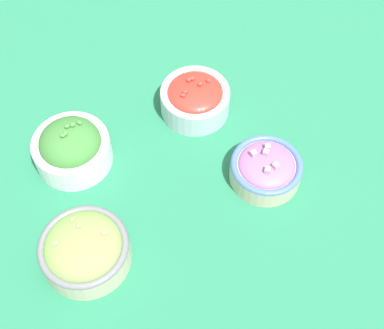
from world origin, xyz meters
name	(u,v)px	position (x,y,z in m)	size (l,w,h in m)	color
ground_plane	(192,174)	(0.00, 0.00, 0.00)	(3.00, 3.00, 0.00)	#23704C
bowl_red_onion	(266,168)	(0.12, -0.04, 0.03)	(0.13, 0.13, 0.06)	beige
bowl_cherry_tomatoes	(195,98)	(0.05, 0.14, 0.04)	(0.13, 0.13, 0.07)	#B2C1CC
bowl_lettuce	(84,249)	(-0.21, -0.11, 0.04)	(0.14, 0.14, 0.08)	beige
bowl_broccoli	(71,147)	(-0.20, 0.09, 0.04)	(0.14, 0.14, 0.09)	white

